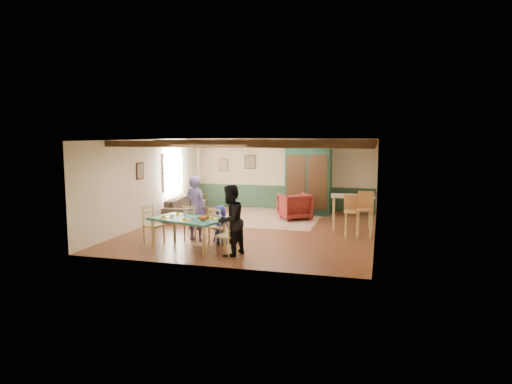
% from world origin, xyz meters
% --- Properties ---
extents(floor, '(8.00, 8.00, 0.00)m').
position_xyz_m(floor, '(0.00, 0.00, 0.00)').
color(floor, '#5A2C19').
rests_on(floor, ground).
extents(wall_back, '(7.00, 0.02, 2.70)m').
position_xyz_m(wall_back, '(0.00, 4.00, 1.35)').
color(wall_back, beige).
rests_on(wall_back, floor).
extents(wall_left, '(0.02, 8.00, 2.70)m').
position_xyz_m(wall_left, '(-3.50, 0.00, 1.35)').
color(wall_left, beige).
rests_on(wall_left, floor).
extents(wall_right, '(0.02, 8.00, 2.70)m').
position_xyz_m(wall_right, '(3.50, 0.00, 1.35)').
color(wall_right, beige).
rests_on(wall_right, floor).
extents(ceiling, '(7.00, 8.00, 0.02)m').
position_xyz_m(ceiling, '(0.00, 0.00, 2.70)').
color(ceiling, white).
rests_on(ceiling, wall_back).
extents(wainscot_back, '(6.95, 0.03, 0.90)m').
position_xyz_m(wainscot_back, '(0.00, 3.98, 0.45)').
color(wainscot_back, '#1F3A25').
rests_on(wainscot_back, floor).
extents(ceiling_beam_front, '(6.95, 0.16, 0.16)m').
position_xyz_m(ceiling_beam_front, '(0.00, -2.30, 2.61)').
color(ceiling_beam_front, black).
rests_on(ceiling_beam_front, ceiling).
extents(ceiling_beam_mid, '(6.95, 0.16, 0.16)m').
position_xyz_m(ceiling_beam_mid, '(0.00, 0.40, 2.61)').
color(ceiling_beam_mid, black).
rests_on(ceiling_beam_mid, ceiling).
extents(ceiling_beam_back, '(6.95, 0.16, 0.16)m').
position_xyz_m(ceiling_beam_back, '(0.00, 3.00, 2.61)').
color(ceiling_beam_back, black).
rests_on(ceiling_beam_back, ceiling).
extents(window_left, '(0.06, 1.60, 1.30)m').
position_xyz_m(window_left, '(-3.47, 1.70, 1.55)').
color(window_left, white).
rests_on(window_left, wall_left).
extents(picture_left_wall, '(0.04, 0.42, 0.52)m').
position_xyz_m(picture_left_wall, '(-3.47, -0.60, 1.75)').
color(picture_left_wall, gray).
rests_on(picture_left_wall, wall_left).
extents(picture_back_a, '(0.45, 0.04, 0.55)m').
position_xyz_m(picture_back_a, '(-1.30, 3.97, 1.80)').
color(picture_back_a, gray).
rests_on(picture_back_a, wall_back).
extents(picture_back_b, '(0.38, 0.04, 0.48)m').
position_xyz_m(picture_back_b, '(-2.40, 3.97, 1.65)').
color(picture_back_b, gray).
rests_on(picture_back_b, wall_back).
extents(dining_table, '(2.06, 1.50, 0.77)m').
position_xyz_m(dining_table, '(-1.01, -2.65, 0.38)').
color(dining_table, '#226D63').
rests_on(dining_table, floor).
extents(dining_chair_far_left, '(0.54, 0.55, 0.97)m').
position_xyz_m(dining_chair_far_left, '(-1.20, -1.83, 0.49)').
color(dining_chair_far_left, tan).
rests_on(dining_chair_far_left, floor).
extents(dining_chair_far_right, '(0.54, 0.55, 0.97)m').
position_xyz_m(dining_chair_far_right, '(-0.41, -2.06, 0.49)').
color(dining_chair_far_right, tan).
rests_on(dining_chair_far_right, floor).
extents(dining_chair_end_left, '(0.55, 0.54, 0.97)m').
position_xyz_m(dining_chair_end_left, '(-2.14, -2.32, 0.49)').
color(dining_chair_end_left, tan).
rests_on(dining_chair_end_left, floor).
extents(dining_chair_end_right, '(0.55, 0.54, 0.97)m').
position_xyz_m(dining_chair_end_right, '(0.12, -2.98, 0.49)').
color(dining_chair_end_right, tan).
rests_on(dining_chair_end_right, floor).
extents(person_man, '(0.74, 0.59, 1.77)m').
position_xyz_m(person_man, '(-1.17, -1.75, 0.88)').
color(person_man, '#6F5FA3').
rests_on(person_man, floor).
extents(person_woman, '(0.84, 0.97, 1.69)m').
position_xyz_m(person_woman, '(0.22, -3.01, 0.84)').
color(person_woman, black).
rests_on(person_woman, floor).
extents(person_child, '(0.57, 0.45, 1.03)m').
position_xyz_m(person_child, '(-0.39, -1.98, 0.51)').
color(person_child, '#2A37A9').
rests_on(person_child, floor).
extents(cat, '(0.39, 0.24, 0.18)m').
position_xyz_m(cat, '(-0.50, -2.91, 0.86)').
color(cat, orange).
rests_on(cat, dining_table).
extents(place_setting_near_left, '(0.48, 0.41, 0.11)m').
position_xyz_m(place_setting_near_left, '(-1.62, -2.74, 0.82)').
color(place_setting_near_left, yellow).
rests_on(place_setting_near_left, dining_table).
extents(place_setting_near_center, '(0.48, 0.41, 0.11)m').
position_xyz_m(place_setting_near_center, '(-0.98, -2.93, 0.82)').
color(place_setting_near_center, yellow).
rests_on(place_setting_near_center, dining_table).
extents(place_setting_far_left, '(0.48, 0.41, 0.11)m').
position_xyz_m(place_setting_far_left, '(-1.48, -2.25, 0.82)').
color(place_setting_far_left, yellow).
rests_on(place_setting_far_left, dining_table).
extents(place_setting_far_right, '(0.48, 0.41, 0.11)m').
position_xyz_m(place_setting_far_right, '(-0.40, -2.56, 0.82)').
color(place_setting_far_right, yellow).
rests_on(place_setting_far_right, dining_table).
extents(area_rug, '(3.31, 3.92, 0.01)m').
position_xyz_m(area_rug, '(0.02, 2.06, 0.01)').
color(area_rug, '#BCAD88').
rests_on(area_rug, floor).
extents(armoire, '(1.78, 0.75, 2.48)m').
position_xyz_m(armoire, '(1.13, 3.09, 1.24)').
color(armoire, '#143223').
rests_on(armoire, floor).
extents(armchair, '(1.32, 1.33, 0.88)m').
position_xyz_m(armchair, '(0.84, 2.00, 0.44)').
color(armchair, '#4A0E0E').
rests_on(armchair, floor).
extents(sofa, '(1.16, 2.41, 0.68)m').
position_xyz_m(sofa, '(-2.89, 1.37, 0.34)').
color(sofa, '#3D3126').
rests_on(sofa, floor).
extents(end_table, '(0.57, 0.57, 0.63)m').
position_xyz_m(end_table, '(-2.96, 2.64, 0.31)').
color(end_table, black).
rests_on(end_table, floor).
extents(table_lamp, '(0.34, 0.34, 0.57)m').
position_xyz_m(table_lamp, '(-2.96, 2.64, 0.91)').
color(table_lamp, '#D9B48C').
rests_on(table_lamp, end_table).
extents(counter_table, '(1.33, 0.87, 1.05)m').
position_xyz_m(counter_table, '(2.82, 0.73, 0.53)').
color(counter_table, beige).
rests_on(counter_table, floor).
extents(bar_stool_left, '(0.48, 0.52, 1.20)m').
position_xyz_m(bar_stool_left, '(2.87, -0.37, 0.60)').
color(bar_stool_left, '#BD8349').
rests_on(bar_stool_left, floor).
extents(bar_stool_right, '(0.46, 0.51, 1.27)m').
position_xyz_m(bar_stool_right, '(3.22, -0.21, 0.63)').
color(bar_stool_right, '#BD8349').
rests_on(bar_stool_right, floor).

